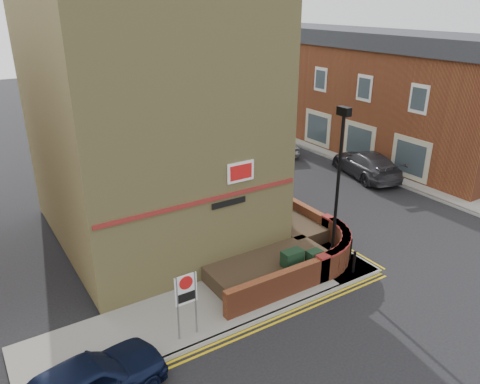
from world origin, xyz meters
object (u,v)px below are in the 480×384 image
zone_sign (186,294)px  lamppost (337,190)px  utility_cabinet_large (292,265)px  silver_car_near (221,153)px

zone_sign → lamppost: bearing=6.1°
lamppost → utility_cabinet_large: lamppost is taller
lamppost → silver_car_near: size_ratio=1.53×
utility_cabinet_large → silver_car_near: 14.25m
lamppost → utility_cabinet_large: 3.24m
zone_sign → silver_car_near: bearing=56.4°
utility_cabinet_large → zone_sign: size_ratio=0.55×
lamppost → utility_cabinet_large: bearing=177.0°
utility_cabinet_large → silver_car_near: bearing=70.5°
zone_sign → silver_car_near: size_ratio=0.53×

